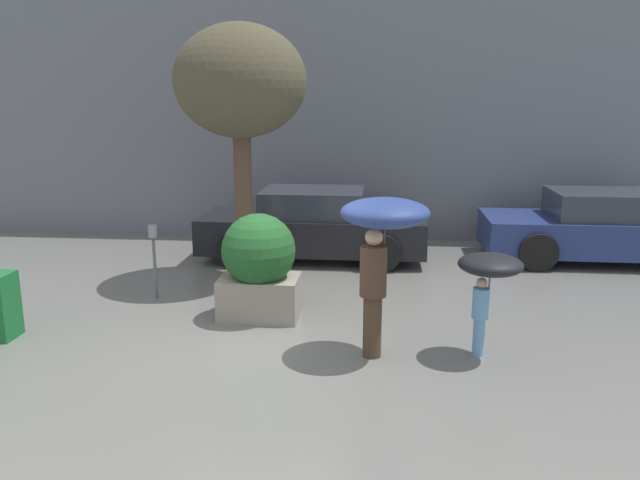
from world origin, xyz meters
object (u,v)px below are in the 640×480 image
at_px(parked_car_far, 603,229).
at_px(parking_meter, 154,246).
at_px(street_tree, 240,84).
at_px(parked_car_near, 313,226).
at_px(person_adult, 382,230).
at_px(planter_box, 259,265).
at_px(person_child, 489,272).

xyz_separation_m(parked_car_far, parking_meter, (-7.96, -3.12, 0.22)).
distance_m(parked_car_far, parking_meter, 8.55).
distance_m(parked_car_far, street_tree, 7.53).
relative_size(parked_car_near, parked_car_far, 0.96).
relative_size(person_adult, parking_meter, 1.65).
height_order(planter_box, parked_car_far, planter_box).
bearing_deg(parked_car_near, planter_box, 173.39).
height_order(person_child, parked_car_far, parked_car_far).
bearing_deg(planter_box, parked_car_near, 83.48).
distance_m(person_adult, street_tree, 4.26).
bearing_deg(parked_car_near, parking_meter, 141.25).
relative_size(person_adult, person_child, 1.51).
height_order(person_child, street_tree, street_tree).
distance_m(parked_car_near, street_tree, 3.37).
distance_m(parked_car_near, parking_meter, 3.60).
height_order(parked_car_far, street_tree, street_tree).
xyz_separation_m(person_adult, street_tree, (-2.38, 3.05, 1.77)).
xyz_separation_m(parked_car_far, street_tree, (-6.73, -2.01, 2.72)).
distance_m(planter_box, parked_car_near, 3.57).
xyz_separation_m(planter_box, street_tree, (-0.61, 1.85, 2.58)).
distance_m(planter_box, person_child, 3.29).
bearing_deg(person_adult, street_tree, 96.30).
relative_size(person_adult, parked_car_far, 0.43).
bearing_deg(street_tree, parked_car_far, 16.66).
bearing_deg(parking_meter, planter_box, -21.80).
bearing_deg(parking_meter, person_child, -20.95).
bearing_deg(person_child, parking_meter, -174.61).
height_order(parked_car_far, parking_meter, parked_car_far).
xyz_separation_m(person_adult, parked_car_far, (4.35, 5.07, -0.95)).
height_order(parked_car_near, parking_meter, parked_car_near).
bearing_deg(street_tree, person_child, -39.09).
distance_m(planter_box, person_adult, 2.28).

